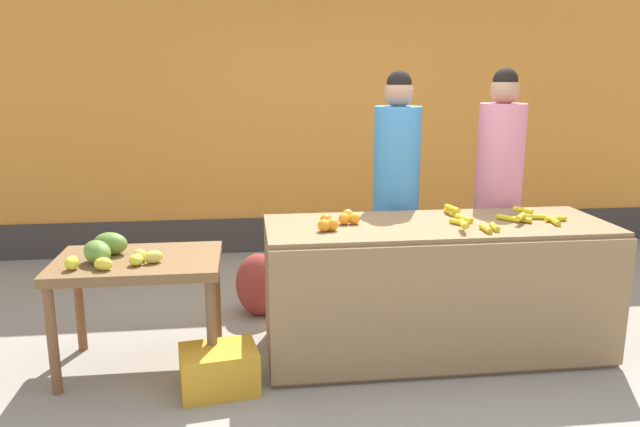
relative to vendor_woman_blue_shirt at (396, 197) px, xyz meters
The scene contains 11 objects.
ground_plane 1.16m from the vendor_woman_blue_shirt, 112.35° to the right, with size 24.00×24.00×0.00m, color gray.
market_wall_back 2.05m from the vendor_woman_blue_shirt, 97.61° to the left, with size 8.67×0.23×2.94m.
fruit_stall_counter 0.82m from the vendor_woman_blue_shirt, 79.71° to the right, with size 2.21×0.81×0.88m.
side_table_wooden 1.91m from the vendor_woman_blue_shirt, 160.22° to the right, with size 1.00×0.68×0.71m.
banana_bunch_pile 0.84m from the vendor_woman_blue_shirt, 52.77° to the right, with size 0.80×0.63×0.07m.
orange_pile 0.84m from the vendor_woman_blue_shirt, 129.62° to the right, with size 0.29×0.34×0.08m.
mango_papaya_pile 2.05m from the vendor_woman_blue_shirt, 161.06° to the right, with size 0.56×0.47×0.14m.
vendor_woman_blue_shirt is the anchor object (origin of this frame).
vendor_woman_pink_shirt 0.77m from the vendor_woman_blue_shirt, ahead, with size 0.34×0.34×1.86m.
produce_crate 1.82m from the vendor_woman_blue_shirt, 141.89° to the right, with size 0.44×0.32×0.26m, color gold.
produce_sack 1.24m from the vendor_woman_blue_shirt, behind, with size 0.36×0.30×0.49m, color maroon.
Camera 1 is at (-0.84, -3.68, 1.81)m, focal length 34.14 mm.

